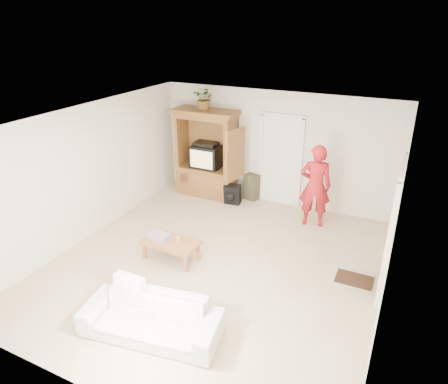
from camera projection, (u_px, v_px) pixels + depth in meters
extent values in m
plane|color=tan|center=(216.00, 264.00, 7.14)|extent=(6.00, 6.00, 0.00)
plane|color=white|center=(215.00, 121.00, 6.08)|extent=(6.00, 6.00, 0.00)
plane|color=silver|center=(275.00, 148.00, 9.08)|extent=(5.50, 0.00, 5.50)
plane|color=silver|center=(85.00, 308.00, 4.14)|extent=(5.50, 0.00, 5.50)
plane|color=silver|center=(89.00, 172.00, 7.70)|extent=(0.00, 6.00, 6.00)
plane|color=silver|center=(393.00, 235.00, 5.52)|extent=(0.00, 6.00, 6.00)
cube|color=brown|center=(207.00, 181.00, 9.81)|extent=(1.40, 0.60, 0.70)
cube|color=brown|center=(182.00, 140.00, 9.68)|extent=(0.10, 0.60, 1.20)
cube|color=brown|center=(231.00, 147.00, 9.17)|extent=(0.10, 0.60, 1.20)
cube|color=brown|center=(211.00, 141.00, 9.65)|extent=(1.40, 0.06, 1.20)
cube|color=brown|center=(205.00, 116.00, 9.16)|extent=(1.40, 0.60, 0.10)
cube|color=brown|center=(205.00, 112.00, 9.12)|extent=(1.52, 0.68, 0.10)
cube|color=brown|center=(235.00, 155.00, 8.65)|extent=(0.16, 0.67, 1.15)
cube|color=black|center=(207.00, 156.00, 9.58)|extent=(0.70, 0.52, 0.55)
cube|color=tan|center=(201.00, 160.00, 9.36)|extent=(0.58, 0.02, 0.42)
cube|color=black|center=(206.00, 144.00, 9.43)|extent=(0.55, 0.35, 0.08)
cube|color=#A16237|center=(201.00, 181.00, 9.53)|extent=(1.19, 0.03, 0.25)
cube|color=white|center=(280.00, 161.00, 9.11)|extent=(0.85, 0.05, 2.04)
cube|color=black|center=(391.00, 233.00, 6.13)|extent=(0.05, 0.90, 2.04)
cube|color=black|center=(404.00, 170.00, 6.97)|extent=(0.03, 0.60, 0.48)
cube|color=#382316|center=(354.00, 279.00, 6.71)|extent=(0.60, 0.40, 0.02)
imported|color=#4C7238|center=(205.00, 98.00, 8.98)|extent=(0.50, 0.45, 0.52)
imported|color=#A8161D|center=(315.00, 186.00, 8.15)|extent=(0.72, 0.56, 1.76)
imported|color=silver|center=(151.00, 318.00, 5.47)|extent=(2.01, 1.04, 0.56)
cube|color=#A16237|center=(171.00, 242.00, 7.15)|extent=(1.02, 0.57, 0.06)
cube|color=#A16237|center=(144.00, 251.00, 7.24)|extent=(0.06, 0.06, 0.32)
cube|color=#A16237|center=(158.00, 240.00, 7.58)|extent=(0.06, 0.06, 0.32)
cube|color=#A16237|center=(186.00, 264.00, 6.87)|extent=(0.06, 0.06, 0.32)
cube|color=#A16237|center=(198.00, 252.00, 7.22)|extent=(0.06, 0.06, 0.32)
cube|color=#FC545F|center=(158.00, 236.00, 7.22)|extent=(0.39, 0.29, 0.08)
cylinder|color=tan|center=(178.00, 239.00, 7.10)|extent=(0.08, 0.08, 0.10)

